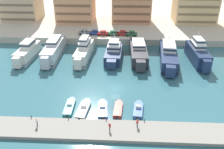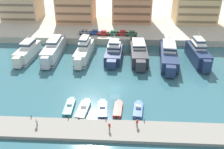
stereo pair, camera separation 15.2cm
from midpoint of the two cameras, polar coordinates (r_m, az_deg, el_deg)
ground_plane at (r=64.00m, az=0.85°, el=-3.22°), size 400.00×400.00×0.00m
quay_promenade at (r=123.79m, az=2.09°, el=13.16°), size 180.00×70.00×2.33m
pier_dock at (r=50.41m, az=0.08°, el=-12.75°), size 120.00×6.07×0.70m
yacht_ivory_far_left at (r=84.00m, az=-18.69°, el=4.94°), size 4.95×16.02×7.28m
yacht_silver_left at (r=83.21m, az=-13.11°, el=5.62°), size 4.26×20.91×7.40m
yacht_ivory_mid_left at (r=79.92m, az=-6.32°, el=5.35°), size 4.68×17.94×8.52m
yacht_navy_center_left at (r=79.26m, az=0.45°, el=4.97°), size 5.59×15.78×7.55m
yacht_charcoal_center at (r=80.32m, az=6.14°, el=5.15°), size 5.38×20.87×6.80m
yacht_navy_center_right at (r=79.18m, az=12.86°, el=4.35°), size 6.67×22.44×7.29m
yacht_navy_mid_right at (r=81.63m, az=19.12°, el=4.56°), size 4.93×17.39×8.99m
motorboat_teal_far_left at (r=57.29m, az=-9.64°, el=-7.35°), size 1.98×7.15×1.26m
motorboat_white_left at (r=56.08m, az=-6.51°, el=-7.92°), size 2.73×7.50×1.46m
motorboat_blue_mid_left at (r=55.70m, az=-2.13°, el=-8.00°), size 2.62×7.14×1.33m
motorboat_red_center_left at (r=56.02m, az=1.46°, el=-7.92°), size 2.09×6.46×0.81m
motorboat_blue_center at (r=56.02m, az=6.06°, el=-8.00°), size 2.49×6.57×1.40m
car_grey_far_left at (r=95.05m, az=-6.28°, el=9.63°), size 4.15×2.02×1.80m
car_blue_left at (r=94.55m, az=-3.89°, el=9.64°), size 4.16×2.05×1.80m
car_red_mid_left at (r=93.79m, az=-1.96°, el=9.53°), size 4.20×2.13×1.80m
car_green_center_left at (r=93.77m, az=0.32°, el=9.54°), size 4.16×2.05×1.80m
car_red_center at (r=93.69m, az=2.51°, el=9.50°), size 4.16×2.05×1.80m
car_green_center_right at (r=93.36m, az=4.58°, el=9.36°), size 4.14×2.01×1.80m
pedestrian_near_edge at (r=52.58m, az=-16.78°, el=-10.29°), size 0.57×0.44×1.69m
pedestrian_mid_deck at (r=49.41m, az=-0.52°, el=-11.66°), size 0.49×0.51×1.73m
pedestrian_far_side at (r=50.49m, az=5.86°, el=-10.82°), size 0.50×0.50×1.72m
bollard_west at (r=55.46m, az=-17.94°, el=-9.11°), size 0.20×0.20×0.61m
bollard_west_mid at (r=53.28m, az=-9.89°, el=-9.70°), size 0.20×0.20×0.61m
bollard_east_mid at (r=52.19m, az=-1.31°, el=-10.12°), size 0.20×0.20×0.61m
bollard_east at (r=52.28m, az=7.46°, el=-10.33°), size 0.20×0.20×0.61m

